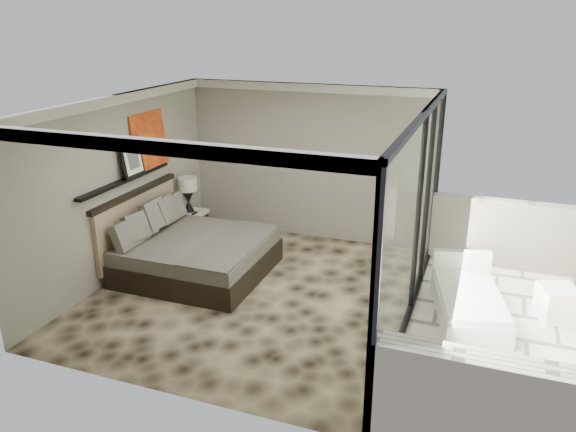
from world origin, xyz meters
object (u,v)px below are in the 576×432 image
(bed, at_px, (192,252))
(ottoman, at_px, (557,303))
(table_lamp, at_px, (188,190))
(lounger, at_px, (468,301))
(nightstand, at_px, (193,226))

(bed, height_order, ottoman, bed)
(table_lamp, relative_size, lounger, 0.35)
(nightstand, bearing_deg, lounger, 8.36)
(table_lamp, xyz_separation_m, lounger, (5.00, -1.19, -0.73))
(nightstand, xyz_separation_m, table_lamp, (-0.05, -0.01, 0.69))
(bed, xyz_separation_m, ottoman, (5.36, 0.43, -0.12))
(bed, relative_size, table_lamp, 3.42)
(bed, bearing_deg, table_lamp, 120.85)
(nightstand, relative_size, ottoman, 1.05)
(bed, xyz_separation_m, lounger, (4.23, 0.11, -0.15))
(lounger, bearing_deg, nightstand, 153.22)
(nightstand, distance_m, table_lamp, 0.69)
(nightstand, relative_size, lounger, 0.27)
(nightstand, relative_size, table_lamp, 0.76)
(nightstand, bearing_deg, table_lamp, -144.97)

